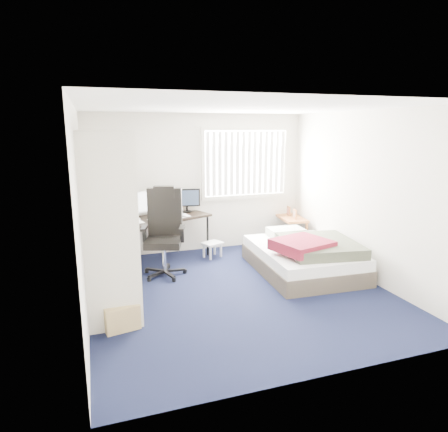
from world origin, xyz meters
TOP-DOWN VIEW (x-y plane):
  - ground at (0.00, 0.00)m, footprint 4.20×4.20m
  - room_shell at (0.00, 0.00)m, footprint 4.20×4.20m
  - window_assembly at (0.90, 2.04)m, footprint 1.72×0.09m
  - closet at (-1.67, 0.27)m, footprint 0.64×1.84m
  - desk at (-0.72, 1.75)m, footprint 1.69×1.23m
  - office_chair at (-0.85, 1.03)m, footprint 0.81×0.81m
  - footstool at (0.09, 1.56)m, footprint 0.41×0.37m
  - nightstand at (1.75, 1.79)m, footprint 0.50×0.86m
  - bed at (1.26, 0.39)m, footprint 1.50×1.94m
  - pine_box at (-1.65, -0.55)m, footprint 0.43×0.36m

SIDE VIEW (x-z plane):
  - ground at x=0.00m, z-range 0.00..0.00m
  - pine_box at x=-1.65m, z-range 0.00..0.29m
  - footstool at x=0.09m, z-range 0.07..0.34m
  - bed at x=1.26m, z-range -0.04..0.58m
  - nightstand at x=1.75m, z-range 0.13..0.87m
  - office_chair at x=-0.85m, z-range -0.16..1.21m
  - desk at x=-0.72m, z-range 0.18..1.39m
  - closet at x=-1.67m, z-range 0.24..2.46m
  - room_shell at x=0.00m, z-range -0.59..3.61m
  - window_assembly at x=0.90m, z-range 0.94..2.26m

